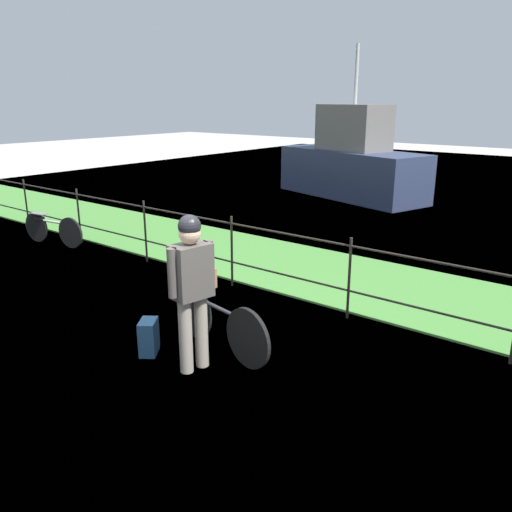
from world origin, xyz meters
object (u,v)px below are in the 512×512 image
object	(u,v)px
backpack_on_paving	(149,337)
bicycle_main	(218,321)
terrier_dog	(199,262)
moored_boat_near	(352,163)
wooden_crate	(198,277)
cyclist_person	(192,280)
bicycle_parked	(52,229)

from	to	relation	value
backpack_on_paving	bicycle_main	bearing A→B (deg)	98.03
bicycle_main	backpack_on_paving	size ratio (longest dim) A/B	4.14
terrier_dog	backpack_on_paving	distance (m)	1.01
moored_boat_near	bicycle_main	bearing A→B (deg)	-69.94
bicycle_main	backpack_on_paving	xyz separation A→B (m)	(-0.56, -0.54, -0.16)
wooden_crate	backpack_on_paving	bearing A→B (deg)	-108.67
cyclist_person	backpack_on_paving	bearing A→B (deg)	-173.67
wooden_crate	bicycle_main	bearing A→B (deg)	-10.41
bicycle_main	moored_boat_near	size ratio (longest dim) A/B	0.34
moored_boat_near	backpack_on_paving	bearing A→B (deg)	-73.79
wooden_crate	terrier_dog	size ratio (longest dim) A/B	1.00
wooden_crate	cyclist_person	size ratio (longest dim) A/B	0.19
cyclist_person	backpack_on_paving	world-z (taller)	cyclist_person
wooden_crate	moored_boat_near	distance (m)	10.15
moored_boat_near	wooden_crate	bearing A→B (deg)	-71.71
wooden_crate	bicycle_parked	bearing A→B (deg)	166.56
wooden_crate	moored_boat_near	size ratio (longest dim) A/B	0.07
cyclist_person	bicycle_parked	size ratio (longest dim) A/B	1.08
backpack_on_paving	moored_boat_near	xyz separation A→B (m)	(-2.98, 10.24, 0.78)
backpack_on_paving	moored_boat_near	world-z (taller)	moored_boat_near
cyclist_person	bicycle_parked	bearing A→B (deg)	162.52
terrier_dog	moored_boat_near	bearing A→B (deg)	108.41
bicycle_main	backpack_on_paving	world-z (taller)	bicycle_main
moored_boat_near	cyclist_person	bearing A→B (deg)	-70.38
cyclist_person	backpack_on_paving	xyz separation A→B (m)	(-0.65, -0.07, -0.80)
wooden_crate	backpack_on_paving	size ratio (longest dim) A/B	0.81
wooden_crate	moored_boat_near	bearing A→B (deg)	108.29
bicycle_main	bicycle_parked	bearing A→B (deg)	166.75
terrier_dog	cyclist_person	size ratio (longest dim) A/B	0.19
cyclist_person	backpack_on_paving	size ratio (longest dim) A/B	4.21
wooden_crate	cyclist_person	distance (m)	0.73
moored_boat_near	terrier_dog	bearing A→B (deg)	-71.59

